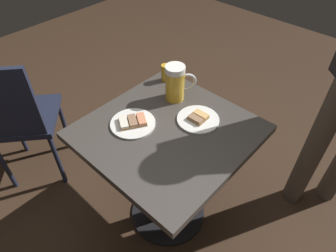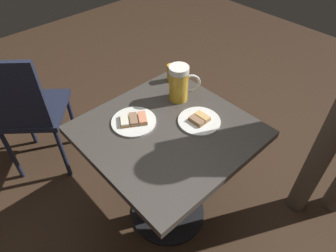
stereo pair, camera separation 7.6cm
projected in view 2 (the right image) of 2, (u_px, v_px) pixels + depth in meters
The scene contains 7 objects.
ground_plane at pixel (168, 211), 1.83m from camera, with size 6.00×6.00×0.00m, color #382619.
cafe_table at pixel (168, 153), 1.46m from camera, with size 0.71×0.72×0.70m.
plate_near at pixel (134, 121), 1.38m from camera, with size 0.21×0.21×0.03m.
plate_far at pixel (199, 121), 1.38m from camera, with size 0.20×0.20×0.03m.
beer_mug at pixel (180, 83), 1.45m from camera, with size 0.12×0.14×0.19m.
beer_glass_small at pixel (171, 73), 1.60m from camera, with size 0.04×0.04×0.09m, color gold.
cafe_chair at pixel (27, 109), 1.75m from camera, with size 0.54×0.54×0.89m.
Camera 2 is at (-0.71, 0.66, 1.64)m, focal length 31.88 mm.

